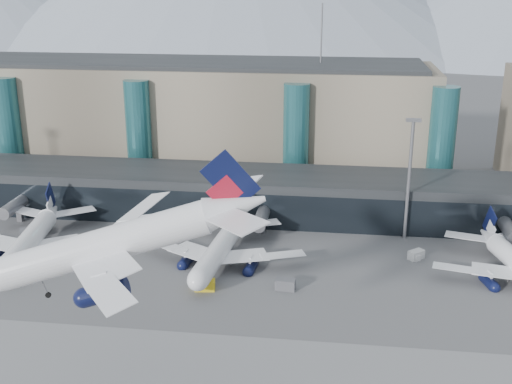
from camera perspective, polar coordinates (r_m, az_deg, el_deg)
ground at (r=96.70m, az=-2.85°, el=-14.16°), size 900.00×900.00×0.00m
concourse at (r=146.35m, az=1.09°, el=-0.27°), size 170.00×27.00×10.00m
terminal_main at (r=178.44m, az=-5.78°, el=6.59°), size 130.00×30.00×31.00m
teal_towers at (r=161.46m, az=-3.55°, el=4.85°), size 116.40×19.40×46.00m
lightmast_mid at (r=134.25m, az=13.48°, el=1.69°), size 3.00×1.20×25.60m
hero_jet at (r=76.36m, az=-10.96°, el=-3.47°), size 36.45×36.11×11.78m
jet_parked_left at (r=135.88m, az=-19.15°, el=-3.15°), size 35.23×35.35×11.46m
jet_parked_mid at (r=124.01m, az=-3.02°, el=-4.26°), size 34.17×33.77×11.05m
veh_a at (r=131.65m, az=-19.37°, el=-5.54°), size 3.32×2.82×1.63m
veh_b at (r=136.83m, az=-7.81°, el=-3.73°), size 2.07×2.74×1.41m
veh_c at (r=113.88m, az=2.62°, el=-8.21°), size 3.63×2.11×1.94m
veh_d at (r=129.22m, az=14.04°, el=-5.43°), size 3.47×3.32×1.79m
veh_f at (r=143.11m, az=-19.88°, el=-3.57°), size 3.31×4.05×2.00m
veh_g at (r=128.97m, az=13.94°, el=-5.61°), size 2.23×2.38×1.21m
veh_h at (r=113.94m, az=-4.57°, el=-8.24°), size 3.68×2.24×1.93m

